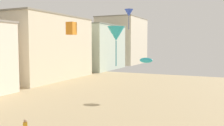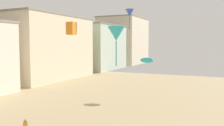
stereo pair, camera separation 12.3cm
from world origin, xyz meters
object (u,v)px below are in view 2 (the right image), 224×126
object	(u,v)px
kite_blue_delta	(130,13)
kite_cyan_delta_2	(116,34)
kite_orange_box	(71,28)
kite_cyan_parafoil	(147,60)

from	to	relation	value
kite_blue_delta	kite_cyan_delta_2	bearing A→B (deg)	-73.61
kite_orange_box	kite_cyan_delta_2	world-z (taller)	kite_orange_box
kite_orange_box	kite_blue_delta	bearing A→B (deg)	94.37
kite_orange_box	kite_cyan_parafoil	world-z (taller)	kite_orange_box
kite_cyan_parafoil	kite_blue_delta	world-z (taller)	kite_blue_delta
kite_orange_box	kite_cyan_delta_2	xyz separation A→B (m)	(2.95, 2.70, -0.40)
kite_cyan_parafoil	kite_blue_delta	xyz separation A→B (m)	(-2.54, -0.68, 7.09)
kite_blue_delta	kite_cyan_delta_2	xyz separation A→B (m)	(4.27, -14.52, -3.73)
kite_cyan_parafoil	kite_cyan_delta_2	size ratio (longest dim) A/B	0.57
kite_orange_box	kite_cyan_delta_2	size ratio (longest dim) A/B	0.30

